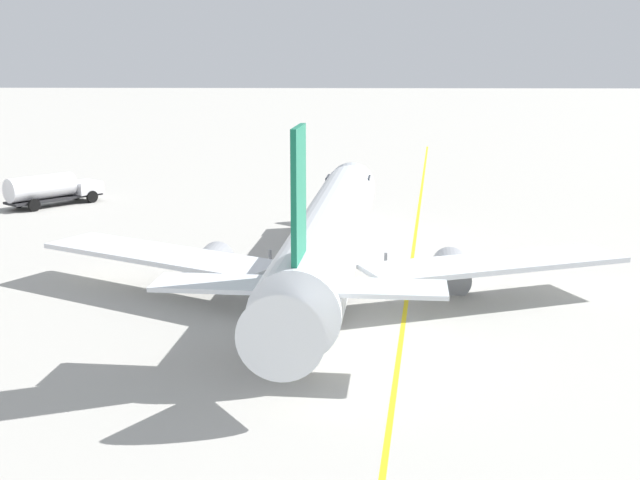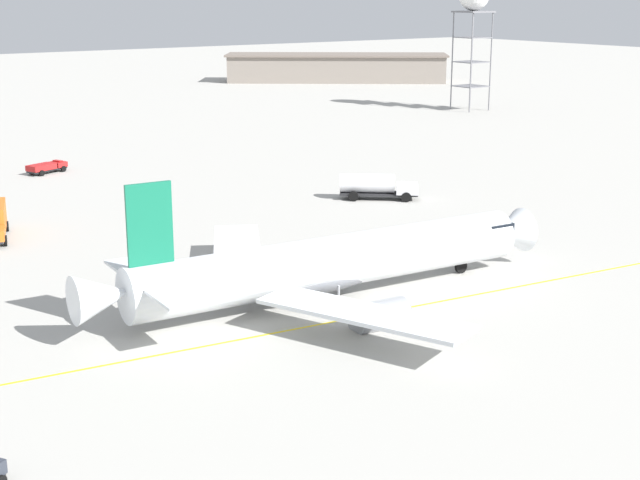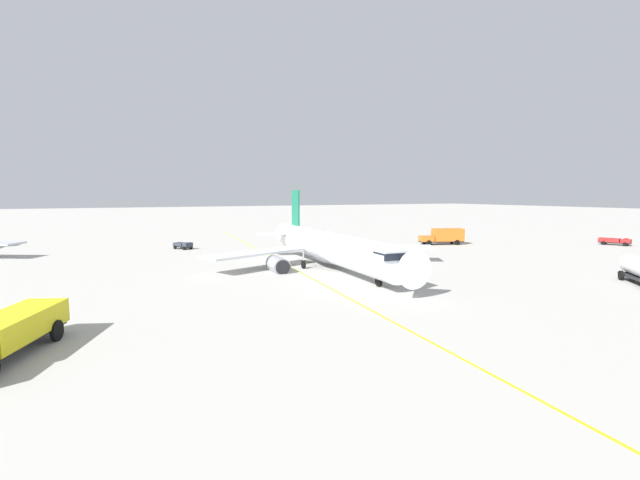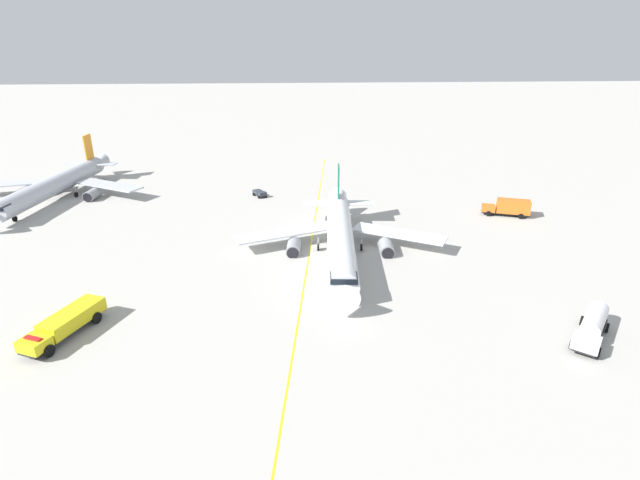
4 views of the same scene
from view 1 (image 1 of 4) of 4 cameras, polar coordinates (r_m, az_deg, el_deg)
ground_plane at (r=48.26m, az=-0.08°, el=-3.39°), size 600.00×600.00×0.00m
airliner_main at (r=49.19m, az=0.64°, el=0.08°), size 33.73×39.09×10.67m
fuel_tanker_truck at (r=78.43m, az=-17.94°, el=3.36°), size 7.43×8.26×2.87m
taxiway_centreline at (r=56.07m, az=6.33°, el=-1.20°), size 15.79×138.92×0.01m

